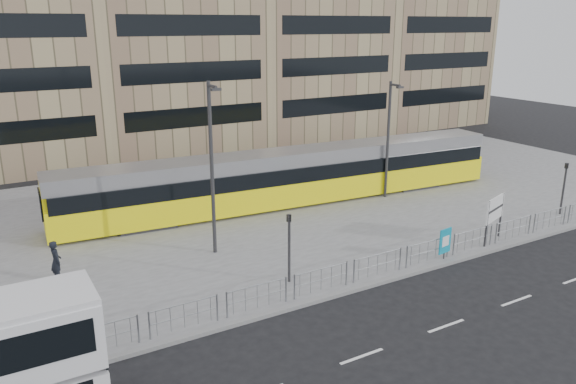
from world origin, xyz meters
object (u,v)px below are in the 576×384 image
traffic_light_west (289,239)px  traffic_light_east (565,182)px  pedestrian (56,261)px  lamp_post_east (389,135)px  ad_panel (445,241)px  lamp_post_west (212,163)px  station_sign (495,211)px  tram (292,177)px

traffic_light_west → traffic_light_east: (18.42, -0.29, 0.00)m
pedestrian → lamp_post_east: 20.79m
traffic_light_west → lamp_post_east: 14.11m
ad_panel → lamp_post_west: (-9.12, 6.25, 3.64)m
lamp_post_west → station_sign: bearing=-24.3°
traffic_light_east → lamp_post_west: 20.66m
lamp_post_west → traffic_light_east: bearing=-13.9°
pedestrian → lamp_post_west: size_ratio=0.22×
traffic_light_west → lamp_post_west: size_ratio=0.37×
pedestrian → traffic_light_east: bearing=-107.4°
tram → lamp_post_west: (-7.31, -4.95, 2.85)m
station_sign → pedestrian: size_ratio=1.29×
tram → ad_panel: tram is taller
tram → lamp_post_east: size_ratio=3.87×
tram → traffic_light_west: 11.21m
station_sign → ad_panel: 3.91m
lamp_post_west → traffic_light_west: bearing=-72.2°
tram → ad_panel: 11.37m
pedestrian → tram: bearing=-79.2°
station_sign → lamp_post_east: (0.27, 8.79, 2.41)m
station_sign → traffic_light_east: (6.97, 0.93, 0.32)m
tram → station_sign: size_ratio=11.99×
tram → ad_panel: bearing=-76.4°
pedestrian → lamp_post_east: size_ratio=0.25×
traffic_light_east → lamp_post_west: size_ratio=0.37×
lamp_post_east → traffic_light_east: bearing=-49.5°
station_sign → lamp_post_west: bearing=136.8°
station_sign → traffic_light_west: traffic_light_west is taller
traffic_light_west → traffic_light_east: size_ratio=1.00×
pedestrian → traffic_light_east: size_ratio=0.60×
station_sign → pedestrian: (-20.14, 6.40, -0.73)m
pedestrian → traffic_light_west: (8.69, -5.18, 1.04)m
traffic_light_west → lamp_post_west: bearing=96.6°
tram → pedestrian: 15.19m
ad_panel → lamp_post_east: bearing=57.7°
tram → station_sign: 12.17m
tram → traffic_light_east: bearing=-33.7°
traffic_light_east → lamp_post_east: (-6.70, 7.86, 2.10)m
traffic_light_east → lamp_post_east: size_ratio=0.42×
station_sign → lamp_post_west: (-12.93, 5.84, 2.88)m
station_sign → lamp_post_east: lamp_post_east is taller
ad_panel → traffic_light_east: 10.92m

